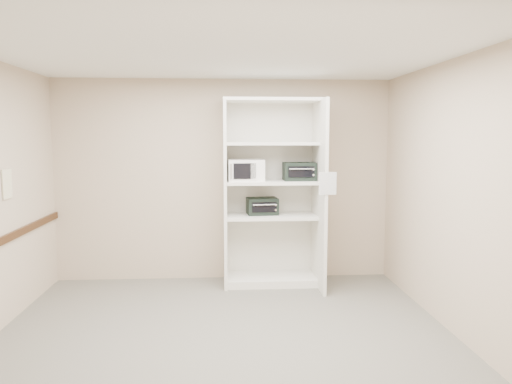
{
  "coord_description": "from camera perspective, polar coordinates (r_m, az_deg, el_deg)",
  "views": [
    {
      "loc": [
        -0.0,
        -4.74,
        1.94
      ],
      "look_at": [
        0.4,
        1.44,
        1.25
      ],
      "focal_mm": 35.0,
      "sensor_mm": 36.0,
      "label": 1
    }
  ],
  "objects": [
    {
      "name": "toaster_oven_upper",
      "position": [
        6.51,
        4.96,
        2.36
      ],
      "size": [
        0.41,
        0.31,
        0.23
      ],
      "primitive_type": "cube",
      "rotation": [
        0.0,
        0.0,
        0.02
      ],
      "color": "black",
      "rests_on": "shelving_unit"
    },
    {
      "name": "wall_poster",
      "position": [
        5.76,
        -26.57,
        0.82
      ],
      "size": [
        0.01,
        0.22,
        0.31
      ],
      "primitive_type": "cube",
      "color": "white",
      "rests_on": "wall_left"
    },
    {
      "name": "wall_right",
      "position": [
        5.28,
        21.53,
        -0.5
      ],
      "size": [
        0.02,
        4.0,
        2.7
      ],
      "primitive_type": "cube",
      "color": "tan",
      "rests_on": "ground"
    },
    {
      "name": "paper_sign",
      "position": [
        5.97,
        8.2,
        0.97
      ],
      "size": [
        0.21,
        0.02,
        0.26
      ],
      "primitive_type": "cube",
      "rotation": [
        0.0,
        0.0,
        0.05
      ],
      "color": "white",
      "rests_on": "shelving_unit"
    },
    {
      "name": "microwave",
      "position": [
        6.43,
        -1.17,
        2.51
      ],
      "size": [
        0.47,
        0.37,
        0.28
      ],
      "primitive_type": "cube",
      "rotation": [
        0.0,
        0.0,
        0.04
      ],
      "color": "white",
      "rests_on": "shelving_unit"
    },
    {
      "name": "toaster_oven_lower",
      "position": [
        6.56,
        0.72,
        -1.62
      ],
      "size": [
        0.42,
        0.33,
        0.22
      ],
      "primitive_type": "cube",
      "rotation": [
        0.0,
        0.0,
        0.1
      ],
      "color": "black",
      "rests_on": "shelving_unit"
    },
    {
      "name": "shelving_unit",
      "position": [
        6.52,
        2.15,
        -0.76
      ],
      "size": [
        1.24,
        0.92,
        2.42
      ],
      "color": "silver",
      "rests_on": "floor"
    },
    {
      "name": "ceiling",
      "position": [
        4.8,
        -3.83,
        15.46
      ],
      "size": [
        4.5,
        4.0,
        0.01
      ],
      "primitive_type": "cube",
      "color": "white"
    },
    {
      "name": "wall_front",
      "position": [
        2.8,
        -3.66,
        -5.85
      ],
      "size": [
        4.5,
        0.02,
        2.7
      ],
      "primitive_type": "cube",
      "color": "tan",
      "rests_on": "ground"
    },
    {
      "name": "wall_back",
      "position": [
        6.76,
        -3.72,
        1.35
      ],
      "size": [
        4.5,
        0.02,
        2.7
      ],
      "primitive_type": "cube",
      "color": "tan",
      "rests_on": "ground"
    },
    {
      "name": "floor",
      "position": [
        5.12,
        -3.59,
        -15.92
      ],
      "size": [
        4.5,
        4.0,
        0.01
      ],
      "primitive_type": "cube",
      "color": "#605B52",
      "rests_on": "ground"
    }
  ]
}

